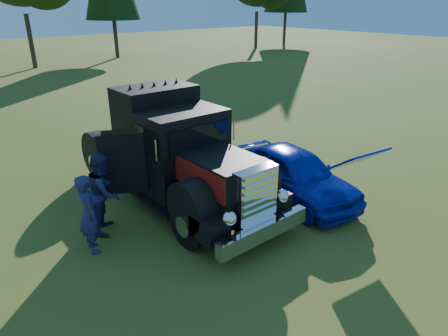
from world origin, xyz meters
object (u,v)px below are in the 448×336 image
diamond_t_truck (175,156)px  spectator_far (104,192)px  hotrod_coupe (294,173)px  spectator_near (89,214)px

diamond_t_truck → spectator_far: size_ratio=3.70×
hotrod_coupe → spectator_far: 5.03m
hotrod_coupe → spectator_near: hotrod_coupe is taller
diamond_t_truck → hotrod_coupe: size_ratio=1.63×
hotrod_coupe → spectator_far: spectator_far is taller
spectator_near → spectator_far: spectator_far is taller
hotrod_coupe → spectator_near: size_ratio=2.45×
diamond_t_truck → spectator_far: 2.16m
spectator_near → spectator_far: 0.90m
diamond_t_truck → spectator_far: diamond_t_truck is taller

